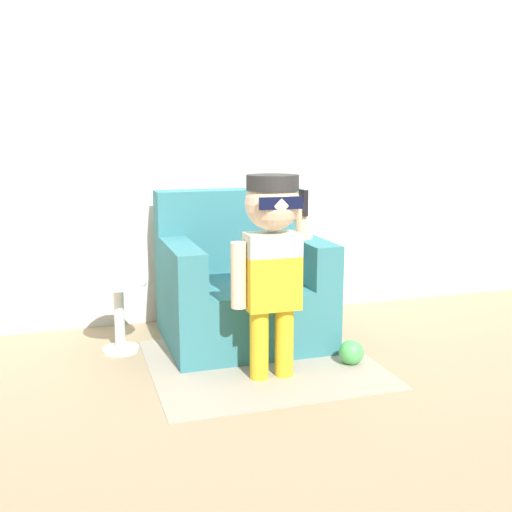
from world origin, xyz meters
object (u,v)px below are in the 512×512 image
at_px(person_child, 272,245).
at_px(side_table, 119,309).
at_px(toy_ball, 351,352).
at_px(armchair, 240,286).

distance_m(person_child, side_table, 1.06).
bearing_deg(person_child, toy_ball, 4.61).
distance_m(armchair, side_table, 0.74).
bearing_deg(side_table, person_child, -41.55).
relative_size(armchair, toy_ball, 6.76).
height_order(person_child, toy_ball, person_child).
xyz_separation_m(person_child, side_table, (-0.72, 0.63, -0.45)).
bearing_deg(person_child, armchair, 88.11).
bearing_deg(toy_ball, armchair, 126.37).
bearing_deg(toy_ball, side_table, 153.54).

